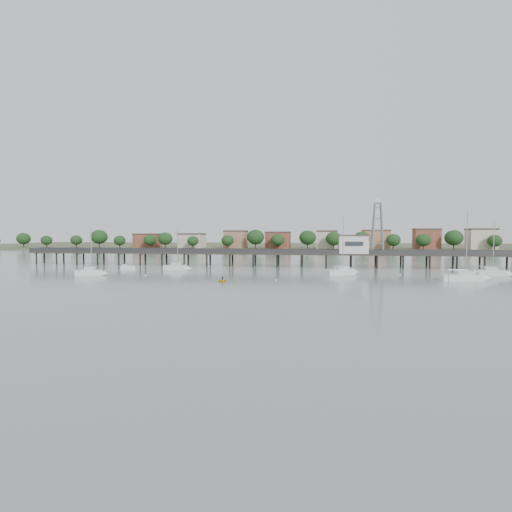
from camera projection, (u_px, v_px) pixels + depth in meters
The scene contains 14 objects.
ground_plane at pixel (213, 296), 66.03m from camera, with size 500.00×500.00×0.00m, color slate.
pier at pixel (266, 254), 124.97m from camera, with size 150.00×5.00×5.50m.
pier_building at pixel (353, 244), 120.82m from camera, with size 8.40×5.40×5.30m.
lattice_tower at pixel (377, 228), 119.55m from camera, with size 3.20×3.20×15.50m.
sailboat_c at pixel (346, 272), 100.20m from camera, with size 8.43×7.25×14.27m.
sailboat_e at pixel (497, 273), 96.78m from camera, with size 8.06×3.17×13.01m.
sailboat_b at pixel (180, 268), 111.93m from camera, with size 7.08×2.25×11.73m.
sailboat_a at pixel (94, 273), 97.83m from camera, with size 6.96×3.44×11.20m.
sailboat_d at pixel (472, 278), 87.21m from camera, with size 9.60×3.93×15.29m.
white_tender at pixel (127, 268), 115.36m from camera, with size 4.12×3.03×1.48m.
yellow_dinghy at pixel (222, 282), 85.18m from camera, with size 2.16×0.63×3.02m, color yellow.
dinghy_occupant at pixel (222, 282), 85.18m from camera, with size 0.36×0.99×0.24m, color black.
mooring_buoys at pixel (258, 275), 97.58m from camera, with size 86.03×17.35×0.39m.
far_shore at pixel (301, 246), 302.07m from camera, with size 500.00×170.00×10.40m.
Camera 1 is at (17.13, -63.69, 9.61)m, focal length 30.00 mm.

